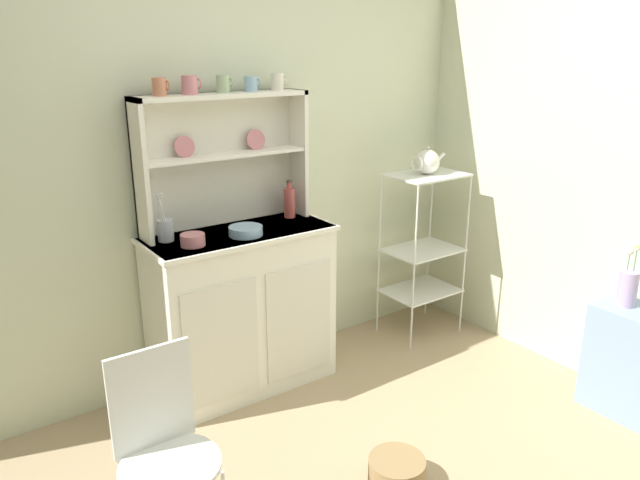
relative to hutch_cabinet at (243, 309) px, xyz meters
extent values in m
cube|color=beige|center=(0.08, 0.26, 0.78)|extent=(3.84, 0.05, 2.50)
cube|color=white|center=(0.00, 0.00, -0.01)|extent=(0.98, 0.42, 0.92)
cube|color=silver|center=(-0.24, -0.21, -0.06)|extent=(0.41, 0.01, 0.64)
cube|color=silver|center=(0.24, -0.21, -0.06)|extent=(0.41, 0.01, 0.64)
cube|color=white|center=(0.00, 0.00, 0.43)|extent=(1.01, 0.45, 0.02)
cube|color=silver|center=(0.00, 0.20, 0.80)|extent=(0.94, 0.02, 0.71)
cube|color=white|center=(-0.46, 0.12, 0.80)|extent=(0.02, 0.18, 0.71)
cube|color=white|center=(0.46, 0.12, 0.80)|extent=(0.02, 0.18, 0.71)
cube|color=white|center=(0.00, 0.12, 0.84)|extent=(0.90, 0.16, 0.02)
cube|color=white|center=(0.00, 0.12, 1.14)|extent=(0.94, 0.18, 0.02)
cylinder|color=#D17A84|center=(-0.21, 0.16, 0.90)|extent=(0.11, 0.03, 0.11)
cylinder|color=#D17A84|center=(0.21, 0.16, 0.90)|extent=(0.11, 0.03, 0.11)
cylinder|color=silver|center=(1.06, -0.25, 0.07)|extent=(0.01, 0.01, 1.09)
cylinder|color=silver|center=(1.52, -0.25, 0.07)|extent=(0.01, 0.01, 1.09)
cylinder|color=silver|center=(1.06, 0.08, 0.07)|extent=(0.01, 0.01, 1.09)
cylinder|color=silver|center=(1.52, 0.08, 0.07)|extent=(0.01, 0.01, 1.09)
cube|color=silver|center=(1.29, -0.09, 0.61)|extent=(0.48, 0.35, 0.01)
cube|color=silver|center=(1.29, -0.09, 0.11)|extent=(0.48, 0.35, 0.01)
cube|color=silver|center=(1.29, -0.09, -0.17)|extent=(0.48, 0.35, 0.01)
cube|color=#849EBC|center=(1.52, -1.44, -0.18)|extent=(0.28, 0.48, 0.58)
cylinder|color=white|center=(-0.82, -0.99, -0.02)|extent=(0.36, 0.36, 0.02)
cube|color=white|center=(-0.82, -0.85, 0.18)|extent=(0.31, 0.02, 0.40)
cylinder|color=#93754C|center=(0.15, -1.12, -0.41)|extent=(0.25, 0.25, 0.12)
cylinder|color=#C67556|center=(-0.33, 0.12, 1.20)|extent=(0.07, 0.07, 0.09)
torus|color=#C67556|center=(-0.29, 0.12, 1.20)|extent=(0.01, 0.05, 0.05)
cylinder|color=#D17A84|center=(-0.17, 0.12, 1.20)|extent=(0.08, 0.08, 0.09)
torus|color=#D17A84|center=(-0.12, 0.12, 1.21)|extent=(0.01, 0.05, 0.05)
cylinder|color=#9EB78E|center=(0.01, 0.12, 1.20)|extent=(0.07, 0.07, 0.09)
torus|color=#9EB78E|center=(0.05, 0.12, 1.20)|extent=(0.01, 0.05, 0.05)
cylinder|color=#8EB2D1|center=(0.17, 0.12, 1.20)|extent=(0.07, 0.07, 0.08)
torus|color=#8EB2D1|center=(0.21, 0.12, 1.20)|extent=(0.01, 0.05, 0.05)
cylinder|color=silver|center=(0.33, 0.12, 1.20)|extent=(0.07, 0.07, 0.09)
torus|color=silver|center=(0.37, 0.12, 1.21)|extent=(0.01, 0.05, 0.05)
cylinder|color=#D17A84|center=(-0.29, -0.07, 0.48)|extent=(0.12, 0.12, 0.06)
cylinder|color=#8EB2D1|center=(0.00, -0.07, 0.47)|extent=(0.18, 0.18, 0.05)
cylinder|color=#B74C47|center=(0.37, 0.09, 0.53)|extent=(0.06, 0.06, 0.17)
cylinder|color=#B74C47|center=(0.37, 0.09, 0.63)|extent=(0.03, 0.03, 0.04)
cylinder|color=#4C382D|center=(0.37, 0.09, 0.66)|extent=(0.03, 0.03, 0.01)
cylinder|color=#B2B7C6|center=(-0.37, 0.08, 0.50)|extent=(0.08, 0.08, 0.11)
cylinder|color=silver|center=(-0.38, 0.06, 0.59)|extent=(0.04, 0.03, 0.20)
ellipsoid|color=silver|center=(-0.38, 0.06, 0.69)|extent=(0.02, 0.01, 0.01)
cylinder|color=silver|center=(-0.40, 0.08, 0.58)|extent=(0.01, 0.04, 0.19)
ellipsoid|color=silver|center=(-0.40, 0.08, 0.68)|extent=(0.02, 0.01, 0.01)
cylinder|color=silver|center=(-0.39, 0.06, 0.58)|extent=(0.02, 0.02, 0.19)
ellipsoid|color=silver|center=(-0.39, 0.06, 0.68)|extent=(0.02, 0.01, 0.01)
sphere|color=white|center=(1.29, -0.09, 0.70)|extent=(0.15, 0.15, 0.15)
sphere|color=silver|center=(1.29, -0.09, 0.78)|extent=(0.02, 0.02, 0.02)
cylinder|color=white|center=(1.39, -0.09, 0.71)|extent=(0.09, 0.02, 0.07)
torus|color=white|center=(1.20, -0.09, 0.70)|extent=(0.01, 0.10, 0.10)
cylinder|color=#B79ECC|center=(1.52, -1.32, 0.20)|extent=(0.10, 0.10, 0.19)
cylinder|color=#4C844C|center=(1.54, -1.33, 0.35)|extent=(0.00, 0.01, 0.14)
sphere|color=silver|center=(1.54, -1.33, 0.42)|extent=(0.03, 0.03, 0.03)
cylinder|color=#4C844C|center=(1.54, -1.33, 0.35)|extent=(0.00, 0.01, 0.15)
sphere|color=#DBB760|center=(1.54, -1.33, 0.42)|extent=(0.03, 0.03, 0.03)
cylinder|color=#4C844C|center=(1.52, -1.30, 0.34)|extent=(0.00, 0.01, 0.12)
sphere|color=silver|center=(1.52, -1.30, 0.40)|extent=(0.04, 0.04, 0.04)
camera|label=1|loc=(-1.42, -2.74, 1.39)|focal=33.85mm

